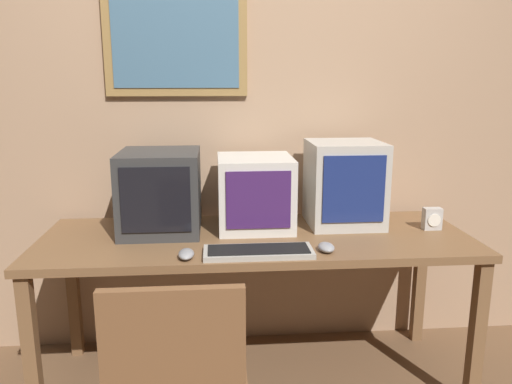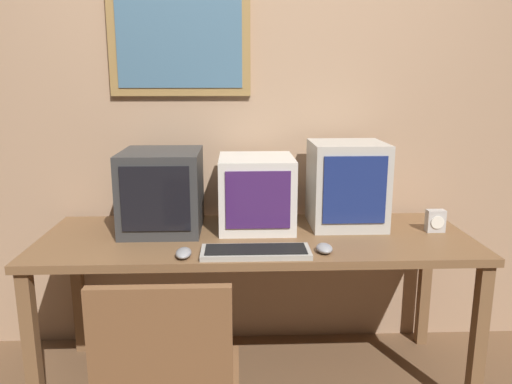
{
  "view_description": "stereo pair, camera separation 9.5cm",
  "coord_description": "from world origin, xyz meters",
  "views": [
    {
      "loc": [
        -0.18,
        -1.43,
        1.46
      ],
      "look_at": [
        0.0,
        0.79,
        0.95
      ],
      "focal_mm": 35.0,
      "sensor_mm": 36.0,
      "label": 1
    },
    {
      "loc": [
        -0.09,
        -1.43,
        1.46
      ],
      "look_at": [
        0.0,
        0.79,
        0.95
      ],
      "focal_mm": 35.0,
      "sensor_mm": 36.0,
      "label": 2
    }
  ],
  "objects": [
    {
      "name": "monitor_left",
      "position": [
        -0.45,
        0.91,
        0.94
      ],
      "size": [
        0.37,
        0.42,
        0.38
      ],
      "color": "#333333",
      "rests_on": "desk"
    },
    {
      "name": "mouse_far_corner",
      "position": [
        -0.31,
        0.51,
        0.76
      ],
      "size": [
        0.06,
        0.12,
        0.03
      ],
      "color": "gray",
      "rests_on": "desk"
    },
    {
      "name": "wall_back",
      "position": [
        -0.0,
        1.23,
        1.3
      ],
      "size": [
        8.0,
        0.08,
        2.6
      ],
      "color": "tan",
      "rests_on": "ground_plane"
    },
    {
      "name": "monitor_right",
      "position": [
        0.45,
        0.94,
        0.95
      ],
      "size": [
        0.36,
        0.35,
        0.41
      ],
      "color": "#B7B2A8",
      "rests_on": "desk"
    },
    {
      "name": "monitor_center",
      "position": [
        0.01,
        0.93,
        0.92
      ],
      "size": [
        0.36,
        0.39,
        0.35
      ],
      "color": "beige",
      "rests_on": "desk"
    },
    {
      "name": "mouse_near_keyboard",
      "position": [
        0.28,
        0.54,
        0.76
      ],
      "size": [
        0.07,
        0.1,
        0.03
      ],
      "color": "gray",
      "rests_on": "desk"
    },
    {
      "name": "desk",
      "position": [
        0.0,
        0.79,
        0.67
      ],
      "size": [
        1.99,
        0.72,
        0.75
      ],
      "color": "brown",
      "rests_on": "ground_plane"
    },
    {
      "name": "desk_clock",
      "position": [
        0.86,
        0.81,
        0.8
      ],
      "size": [
        0.09,
        0.05,
        0.11
      ],
      "color": "#B7B2AD",
      "rests_on": "desk"
    },
    {
      "name": "keyboard_main",
      "position": [
        -0.01,
        0.53,
        0.76
      ],
      "size": [
        0.45,
        0.17,
        0.03
      ],
      "color": "#A8A399",
      "rests_on": "desk"
    }
  ]
}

